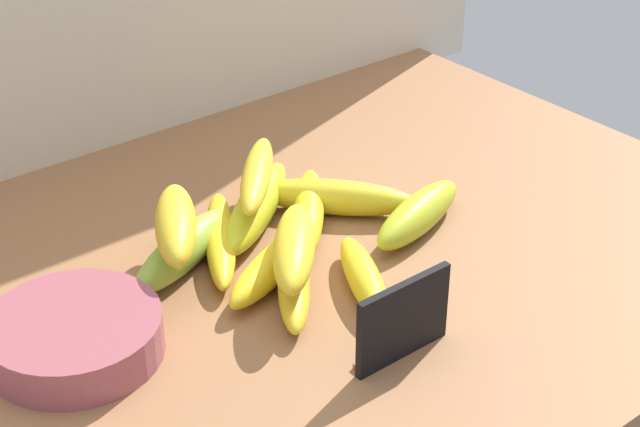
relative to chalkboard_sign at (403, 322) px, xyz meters
The scene contains 15 objects.
counter_top 19.37cm from the chalkboard_sign, 86.22° to the left, with size 110.00×76.00×3.00cm, color #92613D.
chalkboard_sign is the anchor object (origin of this frame).
fruit_bowl 31.14cm from the chalkboard_sign, 140.88° to the left, with size 16.87×16.87×4.14cm, color #984B56.
banana_0 22.99cm from the chalkboard_sign, 42.70° to the left, with size 16.54×4.39×4.39cm, color #ADBC25.
banana_1 25.87cm from the chalkboard_sign, 71.94° to the left, with size 18.62×3.55×3.55cm, color yellow.
banana_2 14.30cm from the chalkboard_sign, 99.25° to the left, with size 16.60×3.34×3.34cm, color yellow.
banana_3 11.29cm from the chalkboard_sign, 68.30° to the left, with size 15.02×3.41×3.41cm, color yellow.
banana_4 18.01cm from the chalkboard_sign, 97.24° to the left, with size 16.34×3.75×3.75cm, color yellow.
banana_5 27.39cm from the chalkboard_sign, 63.96° to the left, with size 19.26×4.21×4.21cm, color yellow.
banana_6 26.22cm from the chalkboard_sign, 97.30° to the left, with size 19.58×3.31×3.31cm, color yellow.
banana_7 27.25cm from the chalkboard_sign, 107.21° to the left, with size 17.24×4.29×4.29cm, color #88AE3B.
banana_8 28.73cm from the chalkboard_sign, 83.16° to the left, with size 20.53×4.39×4.39cm, color gold.
banana_9 29.23cm from the chalkboard_sign, 82.26° to the left, with size 17.54×3.30×3.30cm, color gold.
banana_10 14.85cm from the chalkboard_sign, 96.13° to the left, with size 16.13×4.27×4.27cm, color yellow.
banana_11 26.61cm from the chalkboard_sign, 110.74° to the left, with size 15.29×4.34×4.34cm, color gold.
Camera 1 is at (-54.75, -73.09, 64.13)cm, focal length 56.60 mm.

